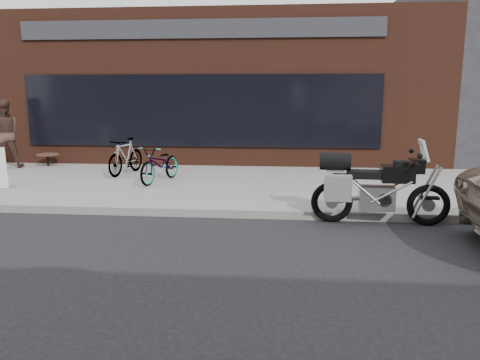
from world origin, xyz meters
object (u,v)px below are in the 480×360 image
Objects in this scene: cafe_patron_left at (3,134)px; bicycle_rear at (126,156)px; bicycle_front at (160,164)px; motorcycle at (371,188)px; cafe_table at (48,155)px.

bicycle_rear is at bearing 137.22° from cafe_patron_left.
bicycle_front is at bearing -24.33° from bicycle_rear.
motorcycle is 6.52m from bicycle_rear.
cafe_patron_left is at bearing 177.95° from bicycle_front.
cafe_table is (-3.78, 1.99, -0.10)m from bicycle_front.
bicycle_front is 1.45m from bicycle_rear.
motorcycle reaches higher than bicycle_front.
motorcycle reaches higher than cafe_table.
bicycle_rear reaches higher than cafe_table.
bicycle_front is at bearing -27.81° from cafe_table.
cafe_patron_left is (-9.13, 4.21, 0.47)m from motorcycle.
bicycle_rear is 0.81× the size of cafe_patron_left.
cafe_table is at bearing 168.48° from bicycle_front.
motorcycle is at bearing -18.55° from bicycle_rear.
bicycle_front reaches higher than cafe_table.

